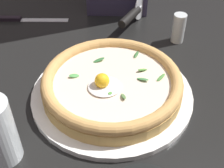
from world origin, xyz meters
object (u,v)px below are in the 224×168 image
Objects in this scene: pizza_cutter at (133,14)px; pepper_shaker at (179,28)px; table_knife at (18,19)px; pizza at (112,83)px.

pizza_cutter is 0.13m from pepper_shaker.
pepper_shaker reaches higher than table_knife.
table_knife is at bearing -27.50° from pepper_shaker.
pizza is 0.41m from table_knife.
table_knife is at bearing -19.33° from pizza_cutter.
pepper_shaker is (-0.39, 0.21, 0.03)m from table_knife.
pizza is 1.31× the size of table_knife.
table_knife is (0.18, -0.37, -0.03)m from pizza.
pizza_cutter is 1.58× the size of pepper_shaker.
pizza_cutter is (-0.12, -0.26, 0.00)m from pizza.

